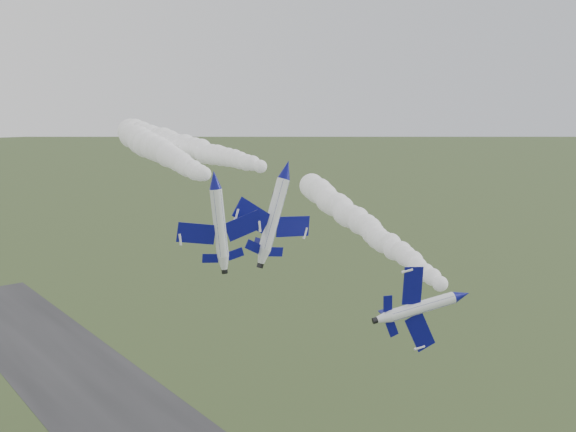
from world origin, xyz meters
The scene contains 6 objects.
jet_lead centered at (12.62, -3.81, 35.78)m, with size 6.59×10.71×9.13m.
smoke_trail_jet_lead centered at (26.24, 25.75, 37.79)m, with size 4.81×59.90×4.81m, color white, non-canonical shape.
jet_pair_left centered at (-3.96, 18.92, 47.34)m, with size 10.42×12.13×3.10m.
smoke_trail_jet_pair_left centered at (4.03, 47.76, 48.42)m, with size 4.95×53.75×4.95m, color white, non-canonical shape.
jet_pair_right centered at (7.24, 19.71, 47.69)m, with size 11.25×14.16×4.61m.
smoke_trail_jet_pair_right centered at (9.50, 50.11, 48.85)m, with size 5.09×53.50×5.09m, color white, non-canonical shape.
Camera 1 is at (-42.86, -44.01, 56.38)m, focal length 40.00 mm.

